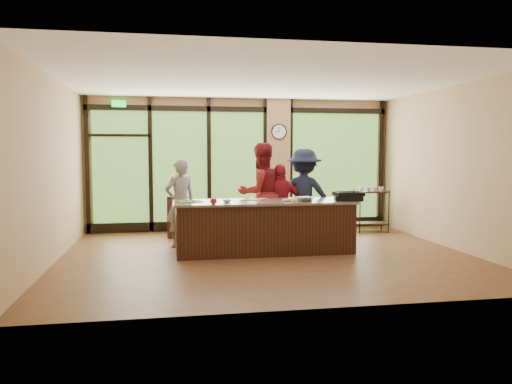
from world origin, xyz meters
name	(u,v)px	position (x,y,z in m)	size (l,w,h in m)	color
floor	(267,255)	(0.00, 0.00, 0.00)	(7.00, 7.00, 0.00)	#51331C
ceiling	(267,80)	(0.00, 0.00, 3.00)	(7.00, 7.00, 0.00)	white
back_wall	(242,164)	(0.00, 3.00, 1.50)	(7.00, 7.00, 0.00)	tan
left_wall	(51,170)	(-3.50, 0.00, 1.50)	(6.00, 6.00, 0.00)	tan
right_wall	(454,168)	(3.50, 0.00, 1.50)	(6.00, 6.00, 0.00)	tan
window_wall	(249,169)	(0.16, 2.95, 1.39)	(6.90, 0.12, 3.00)	tan
island_base	(264,228)	(0.00, 0.30, 0.44)	(3.10, 1.00, 0.88)	#331911
countertop	(264,202)	(0.00, 0.30, 0.90)	(3.20, 1.10, 0.04)	#70685D
wall_clock	(279,132)	(0.85, 2.87, 2.25)	(0.36, 0.04, 0.36)	black
cook_left	(180,203)	(-1.45, 1.05, 0.83)	(0.60, 0.40, 1.66)	gray
cook_midleft	(261,193)	(0.10, 1.14, 0.98)	(0.95, 0.74, 1.96)	maroon
cook_midright	(281,204)	(0.48, 1.04, 0.78)	(0.91, 0.38, 1.55)	maroon
cook_right	(304,196)	(0.97, 1.16, 0.92)	(1.19, 0.69, 1.85)	#161A31
roasting_pan	(348,198)	(1.50, 0.09, 0.96)	(0.49, 0.38, 0.09)	black
mixing_bowl	(304,199)	(0.69, 0.11, 0.96)	(0.32, 0.32, 0.08)	silver
cutting_board_left	(190,201)	(-1.30, 0.36, 0.93)	(0.39, 0.30, 0.01)	#4E9335
cutting_board_center	(252,200)	(-0.17, 0.51, 0.93)	(0.36, 0.27, 0.01)	gold
cutting_board_right	(294,200)	(0.55, 0.33, 0.93)	(0.41, 0.31, 0.01)	gold
prep_bowl_near	(227,201)	(-0.68, 0.16, 0.94)	(0.14, 0.14, 0.05)	silver
prep_bowl_mid	(287,200)	(0.38, 0.10, 0.94)	(0.13, 0.13, 0.04)	silver
prep_bowl_far	(262,199)	(0.00, 0.42, 0.94)	(0.14, 0.14, 0.03)	silver
red_ramekin	(214,202)	(-0.93, -0.13, 0.96)	(0.11, 0.11, 0.09)	red
flower_stand	(180,216)	(-1.44, 2.14, 0.44)	(0.44, 0.44, 0.87)	#331911
flower_vase	(179,189)	(-1.44, 2.14, 1.01)	(0.26, 0.26, 0.27)	#90774E
bar_cart	(371,205)	(2.81, 2.14, 0.60)	(0.79, 0.51, 1.01)	#331911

